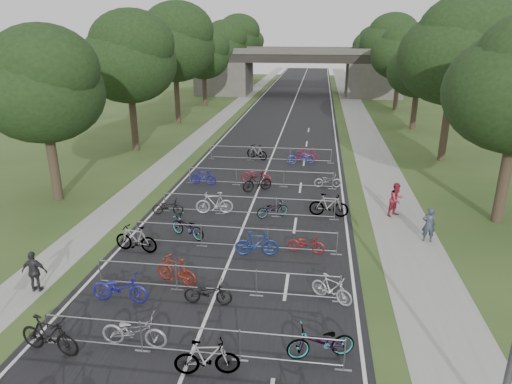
# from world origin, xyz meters

# --- Properties ---
(road) EXTENTS (11.00, 140.00, 0.01)m
(road) POSITION_xyz_m (0.00, 50.00, 0.01)
(road) COLOR black
(road) RESTS_ON ground
(sidewalk_right) EXTENTS (3.00, 140.00, 0.01)m
(sidewalk_right) POSITION_xyz_m (8.00, 50.00, 0.01)
(sidewalk_right) COLOR gray
(sidewalk_right) RESTS_ON ground
(sidewalk_left) EXTENTS (2.00, 140.00, 0.01)m
(sidewalk_left) POSITION_xyz_m (-7.50, 50.00, 0.01)
(sidewalk_left) COLOR gray
(sidewalk_left) RESTS_ON ground
(lane_markings) EXTENTS (0.12, 140.00, 0.00)m
(lane_markings) POSITION_xyz_m (0.00, 50.00, 0.00)
(lane_markings) COLOR silver
(lane_markings) RESTS_ON ground
(overpass_bridge) EXTENTS (31.00, 8.00, 7.05)m
(overpass_bridge) POSITION_xyz_m (0.00, 65.00, 3.53)
(overpass_bridge) COLOR #4B4843
(overpass_bridge) RESTS_ON ground
(tree_left_0) EXTENTS (6.72, 6.72, 10.25)m
(tree_left_0) POSITION_xyz_m (-11.39, 15.93, 6.49)
(tree_left_0) COLOR #33261C
(tree_left_0) RESTS_ON ground
(tree_left_1) EXTENTS (7.56, 7.56, 11.53)m
(tree_left_1) POSITION_xyz_m (-11.39, 27.93, 7.30)
(tree_left_1) COLOR #33261C
(tree_left_1) RESTS_ON ground
(tree_right_1) EXTENTS (8.18, 8.18, 12.47)m
(tree_right_1) POSITION_xyz_m (13.11, 27.93, 7.90)
(tree_right_1) COLOR #33261C
(tree_right_1) RESTS_ON ground
(tree_left_2) EXTENTS (8.40, 8.40, 12.81)m
(tree_left_2) POSITION_xyz_m (-11.39, 39.93, 8.12)
(tree_left_2) COLOR #33261C
(tree_left_2) RESTS_ON ground
(tree_right_2) EXTENTS (6.16, 6.16, 9.39)m
(tree_right_2) POSITION_xyz_m (13.11, 39.93, 5.95)
(tree_right_2) COLOR #33261C
(tree_right_2) RESTS_ON ground
(tree_left_3) EXTENTS (6.72, 6.72, 10.25)m
(tree_left_3) POSITION_xyz_m (-11.39, 51.93, 6.49)
(tree_left_3) COLOR #33261C
(tree_left_3) RESTS_ON ground
(tree_right_3) EXTENTS (7.17, 7.17, 10.93)m
(tree_right_3) POSITION_xyz_m (13.11, 51.93, 6.92)
(tree_right_3) COLOR #33261C
(tree_right_3) RESTS_ON ground
(tree_left_4) EXTENTS (7.56, 7.56, 11.53)m
(tree_left_4) POSITION_xyz_m (-11.39, 63.93, 7.30)
(tree_left_4) COLOR #33261C
(tree_left_4) RESTS_ON ground
(tree_right_4) EXTENTS (8.18, 8.18, 12.47)m
(tree_right_4) POSITION_xyz_m (13.11, 63.93, 7.90)
(tree_right_4) COLOR #33261C
(tree_right_4) RESTS_ON ground
(tree_left_5) EXTENTS (8.40, 8.40, 12.81)m
(tree_left_5) POSITION_xyz_m (-11.39, 75.93, 8.12)
(tree_left_5) COLOR #33261C
(tree_left_5) RESTS_ON ground
(tree_right_5) EXTENTS (6.16, 6.16, 9.39)m
(tree_right_5) POSITION_xyz_m (13.11, 75.93, 5.95)
(tree_right_5) COLOR #33261C
(tree_right_5) RESTS_ON ground
(tree_left_6) EXTENTS (6.72, 6.72, 10.25)m
(tree_left_6) POSITION_xyz_m (-11.39, 87.93, 6.49)
(tree_left_6) COLOR #33261C
(tree_left_6) RESTS_ON ground
(tree_right_6) EXTENTS (7.17, 7.17, 10.93)m
(tree_right_6) POSITION_xyz_m (13.11, 87.93, 6.92)
(tree_right_6) COLOR #33261C
(tree_right_6) RESTS_ON ground
(barrier_row_1) EXTENTS (9.70, 0.08, 1.10)m
(barrier_row_1) POSITION_xyz_m (0.00, 3.60, 0.55)
(barrier_row_1) COLOR gray
(barrier_row_1) RESTS_ON ground
(barrier_row_2) EXTENTS (9.70, 0.08, 1.10)m
(barrier_row_2) POSITION_xyz_m (0.00, 7.20, 0.55)
(barrier_row_2) COLOR gray
(barrier_row_2) RESTS_ON ground
(barrier_row_3) EXTENTS (9.70, 0.08, 1.10)m
(barrier_row_3) POSITION_xyz_m (0.00, 11.00, 0.55)
(barrier_row_3) COLOR gray
(barrier_row_3) RESTS_ON ground
(barrier_row_4) EXTENTS (9.70, 0.08, 1.10)m
(barrier_row_4) POSITION_xyz_m (0.00, 15.00, 0.55)
(barrier_row_4) COLOR gray
(barrier_row_4) RESTS_ON ground
(barrier_row_5) EXTENTS (9.70, 0.08, 1.10)m
(barrier_row_5) POSITION_xyz_m (0.00, 20.00, 0.55)
(barrier_row_5) COLOR gray
(barrier_row_5) RESTS_ON ground
(barrier_row_6) EXTENTS (9.70, 0.08, 1.10)m
(barrier_row_6) POSITION_xyz_m (0.00, 26.00, 0.55)
(barrier_row_6) COLOR gray
(barrier_row_6) RESTS_ON ground
(bike_4) EXTENTS (2.16, 0.94, 1.26)m
(bike_4) POSITION_xyz_m (-4.30, 3.19, 0.63)
(bike_4) COLOR black
(bike_4) RESTS_ON ground
(bike_5) EXTENTS (2.14, 0.78, 1.12)m
(bike_5) POSITION_xyz_m (-1.85, 3.82, 0.56)
(bike_5) COLOR gray
(bike_5) RESTS_ON ground
(bike_6) EXTENTS (1.97, 0.84, 1.14)m
(bike_6) POSITION_xyz_m (0.70, 2.91, 0.57)
(bike_6) COLOR gray
(bike_6) RESTS_ON ground
(bike_7) EXTENTS (2.22, 1.29, 1.10)m
(bike_7) POSITION_xyz_m (3.93, 4.09, 0.55)
(bike_7) COLOR gray
(bike_7) RESTS_ON ground
(bike_8) EXTENTS (2.13, 0.77, 1.11)m
(bike_8) POSITION_xyz_m (-3.33, 6.17, 0.56)
(bike_8) COLOR #1C1B98
(bike_8) RESTS_ON ground
(bike_9) EXTENTS (1.99, 1.23, 1.16)m
(bike_9) POSITION_xyz_m (-1.68, 7.66, 0.58)
(bike_9) COLOR maroon
(bike_9) RESTS_ON ground
(bike_10) EXTENTS (1.79, 0.66, 0.93)m
(bike_10) POSITION_xyz_m (-0.13, 6.46, 0.47)
(bike_10) COLOR black
(bike_10) RESTS_ON ground
(bike_11) EXTENTS (1.70, 1.32, 1.02)m
(bike_11) POSITION_xyz_m (4.30, 7.25, 0.51)
(bike_11) COLOR silver
(bike_11) RESTS_ON ground
(bike_12) EXTENTS (2.11, 0.87, 1.23)m
(bike_12) POSITION_xyz_m (-4.30, 10.10, 0.62)
(bike_12) COLOR gray
(bike_12) RESTS_ON ground
(bike_13) EXTENTS (2.11, 1.56, 1.06)m
(bike_13) POSITION_xyz_m (-2.45, 11.88, 0.53)
(bike_13) COLOR gray
(bike_13) RESTS_ON ground
(bike_14) EXTENTS (1.98, 0.77, 1.16)m
(bike_14) POSITION_xyz_m (1.10, 10.46, 0.58)
(bike_14) COLOR navy
(bike_14) RESTS_ON ground
(bike_15) EXTENTS (1.73, 0.78, 0.88)m
(bike_15) POSITION_xyz_m (3.25, 11.04, 0.44)
(bike_15) COLOR maroon
(bike_15) RESTS_ON ground
(bike_16) EXTENTS (1.73, 0.76, 0.88)m
(bike_16) POSITION_xyz_m (-4.30, 14.54, 0.44)
(bike_16) COLOR black
(bike_16) RESTS_ON ground
(bike_17) EXTENTS (2.10, 0.89, 1.22)m
(bike_17) POSITION_xyz_m (-1.83, 15.01, 0.61)
(bike_17) COLOR #AAAAB2
(bike_17) RESTS_ON ground
(bike_18) EXTENTS (1.83, 1.37, 0.92)m
(bike_18) POSITION_xyz_m (1.34, 14.96, 0.46)
(bike_18) COLOR gray
(bike_18) RESTS_ON ground
(bike_19) EXTENTS (2.12, 0.73, 1.26)m
(bike_19) POSITION_xyz_m (4.30, 15.46, 0.63)
(bike_19) COLOR gray
(bike_19) RESTS_ON ground
(bike_20) EXTENTS (1.76, 0.61, 1.04)m
(bike_20) POSITION_xyz_m (-3.66, 19.77, 0.52)
(bike_20) COLOR navy
(bike_20) RESTS_ON ground
(bike_21) EXTENTS (2.23, 1.28, 1.11)m
(bike_21) POSITION_xyz_m (-0.26, 20.36, 0.55)
(bike_21) COLOR maroon
(bike_21) RESTS_ON ground
(bike_22) EXTENTS (1.94, 1.51, 1.17)m
(bike_22) POSITION_xyz_m (-0.03, 18.97, 0.59)
(bike_22) COLOR black
(bike_22) RESTS_ON ground
(bike_23) EXTENTS (1.76, 0.76, 0.90)m
(bike_23) POSITION_xyz_m (4.30, 20.32, 0.45)
(bike_23) COLOR #94939A
(bike_23) RESTS_ON ground
(bike_25) EXTENTS (1.91, 1.35, 1.13)m
(bike_25) POSITION_xyz_m (-1.05, 26.36, 0.57)
(bike_25) COLOR gray
(bike_25) RESTS_ON ground
(bike_26) EXTENTS (2.18, 1.24, 1.09)m
(bike_26) POSITION_xyz_m (2.38, 25.47, 0.54)
(bike_26) COLOR #1C3B9E
(bike_26) RESTS_ON ground
(bike_27) EXTENTS (1.86, 0.86, 1.08)m
(bike_27) POSITION_xyz_m (2.75, 26.40, 0.54)
(bike_27) COLOR maroon
(bike_27) RESTS_ON ground
(pedestrian_a) EXTENTS (0.64, 0.44, 1.70)m
(pedestrian_a) POSITION_xyz_m (8.87, 12.98, 0.85)
(pedestrian_a) COLOR #2F3847
(pedestrian_a) RESTS_ON ground
(pedestrian_b) EXTENTS (1.13, 1.10, 1.83)m
(pedestrian_b) POSITION_xyz_m (7.84, 16.04, 0.92)
(pedestrian_b) COLOR maroon
(pedestrian_b) RESTS_ON ground
(pedestrian_c) EXTENTS (0.99, 0.47, 1.65)m
(pedestrian_c) POSITION_xyz_m (-6.80, 6.41, 0.82)
(pedestrian_c) COLOR #2B2A2D
(pedestrian_c) RESTS_ON ground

